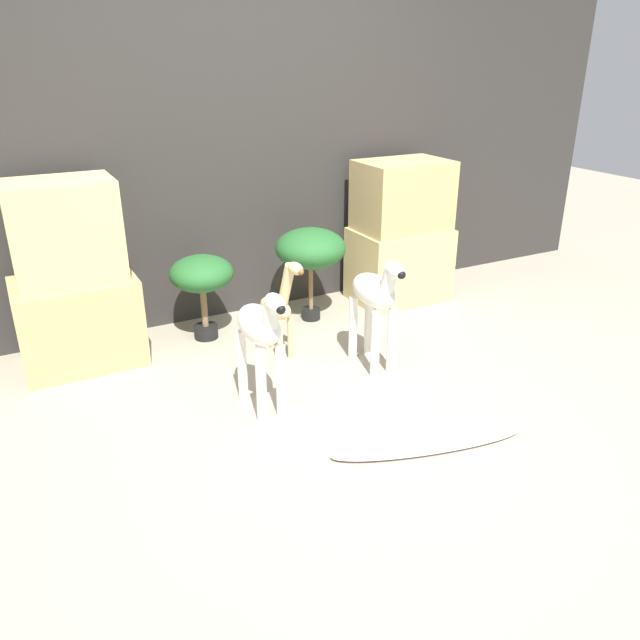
{
  "coord_description": "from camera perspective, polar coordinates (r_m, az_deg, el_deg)",
  "views": [
    {
      "loc": [
        -1.46,
        -2.31,
        1.74
      ],
      "look_at": [
        -0.01,
        0.44,
        0.39
      ],
      "focal_mm": 35.0,
      "sensor_mm": 36.0,
      "label": 1
    }
  ],
  "objects": [
    {
      "name": "potted_palm_front",
      "position": [
        4.22,
        -0.86,
        6.44
      ],
      "size": [
        0.48,
        0.48,
        0.65
      ],
      "color": "black",
      "rests_on": "ground_plane"
    },
    {
      "name": "wall_back",
      "position": [
        4.32,
        -8.09,
        14.7
      ],
      "size": [
        6.4,
        0.08,
        2.2
      ],
      "color": "#2D2B28",
      "rests_on": "ground_plane"
    },
    {
      "name": "rock_pillar_right",
      "position": [
        4.65,
        7.37,
        7.73
      ],
      "size": [
        0.68,
        0.48,
        1.03
      ],
      "color": "#D1B775",
      "rests_on": "ground_plane"
    },
    {
      "name": "giraffe_figurine",
      "position": [
        3.73,
        -3.79,
        1.24
      ],
      "size": [
        0.18,
        0.41,
        0.65
      ],
      "color": "#E0C184",
      "rests_on": "ground_plane"
    },
    {
      "name": "potted_palm_back",
      "position": [
        4.02,
        -10.76,
        3.89
      ],
      "size": [
        0.4,
        0.4,
        0.56
      ],
      "color": "black",
      "rests_on": "ground_plane"
    },
    {
      "name": "ground_plane",
      "position": [
        3.23,
        3.77,
        -9.14
      ],
      "size": [
        14.0,
        14.0,
        0.0
      ],
      "primitive_type": "plane",
      "color": "#9E937F"
    },
    {
      "name": "zebra_right",
      "position": [
        3.59,
        5.08,
        1.95
      ],
      "size": [
        0.19,
        0.48,
        0.71
      ],
      "color": "white",
      "rests_on": "ground_plane"
    },
    {
      "name": "rock_pillar_left",
      "position": [
        3.86,
        -21.65,
        3.12
      ],
      "size": [
        0.68,
        0.48,
        1.1
      ],
      "color": "tan",
      "rests_on": "ground_plane"
    },
    {
      "name": "zebra_left",
      "position": [
        3.14,
        -5.4,
        -1.27
      ],
      "size": [
        0.18,
        0.48,
        0.71
      ],
      "color": "white",
      "rests_on": "ground_plane"
    },
    {
      "name": "surfboard",
      "position": [
        3.07,
        9.82,
        -10.93
      ],
      "size": [
        1.0,
        0.41,
        0.09
      ],
      "color": "silver",
      "rests_on": "ground_plane"
    }
  ]
}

